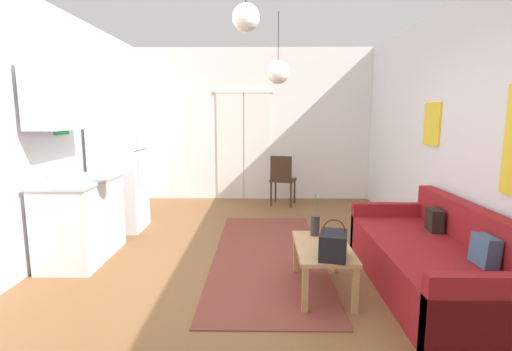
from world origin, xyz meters
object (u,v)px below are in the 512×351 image
object	(u,v)px
couch	(436,262)
bamboo_vase	(315,225)
handbag	(333,245)
pendant_lamp_far	(278,72)
refrigerator	(119,169)
accent_chair	(282,177)
pendant_lamp_near	(246,17)
coffee_table	(323,252)

from	to	relation	value
couch	bamboo_vase	bearing A→B (deg)	166.13
handbag	pendant_lamp_far	distance (m)	2.44
refrigerator	accent_chair	xyz separation A→B (m)	(2.37, 1.46, -0.35)
couch	pendant_lamp_far	distance (m)	2.78
pendant_lamp_far	pendant_lamp_near	bearing A→B (deg)	-101.17
pendant_lamp_near	pendant_lamp_far	size ratio (longest dim) A/B	0.67
coffee_table	handbag	distance (m)	0.35
bamboo_vase	handbag	xyz separation A→B (m)	(0.07, -0.61, 0.01)
refrigerator	coffee_table	bearing A→B (deg)	-36.74
accent_chair	pendant_lamp_far	xyz separation A→B (m)	(-0.17, -1.88, 1.63)
bamboo_vase	refrigerator	size ratio (longest dim) A/B	0.24
bamboo_vase	pendant_lamp_near	distance (m)	2.02
couch	accent_chair	bearing A→B (deg)	110.71
handbag	pendant_lamp_near	xyz separation A→B (m)	(-0.73, 0.14, 1.84)
handbag	pendant_lamp_near	world-z (taller)	pendant_lamp_near
pendant_lamp_far	couch	bearing A→B (deg)	-45.58
couch	handbag	size ratio (longest dim) A/B	6.29
coffee_table	pendant_lamp_far	bearing A→B (deg)	103.73
handbag	pendant_lamp_far	world-z (taller)	pendant_lamp_far
coffee_table	refrigerator	distance (m)	3.24
refrigerator	pendant_lamp_far	distance (m)	2.58
couch	accent_chair	size ratio (longest dim) A/B	2.38
bamboo_vase	handbag	distance (m)	0.61
bamboo_vase	pendant_lamp_near	size ratio (longest dim) A/B	0.73
handbag	refrigerator	xyz separation A→B (m)	(-2.60, 2.22, 0.32)
bamboo_vase	handbag	size ratio (longest dim) A/B	1.22
couch	coffee_table	bearing A→B (deg)	-177.96
handbag	accent_chair	bearing A→B (deg)	93.62
coffee_table	accent_chair	world-z (taller)	accent_chair
coffee_table	pendant_lamp_near	distance (m)	2.14
coffee_table	pendant_lamp_near	bearing A→B (deg)	-166.83
bamboo_vase	refrigerator	world-z (taller)	refrigerator
refrigerator	pendant_lamp_far	size ratio (longest dim) A/B	2.01
pendant_lamp_near	pendant_lamp_far	bearing A→B (deg)	78.83
refrigerator	accent_chair	bearing A→B (deg)	31.69
refrigerator	accent_chair	size ratio (longest dim) A/B	1.90
pendant_lamp_near	pendant_lamp_far	world-z (taller)	same
handbag	coffee_table	bearing A→B (deg)	96.70
couch	accent_chair	distance (m)	3.58
couch	accent_chair	world-z (taller)	accent_chair
accent_chair	pendant_lamp_near	bearing A→B (deg)	97.80
couch	bamboo_vase	world-z (taller)	bamboo_vase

